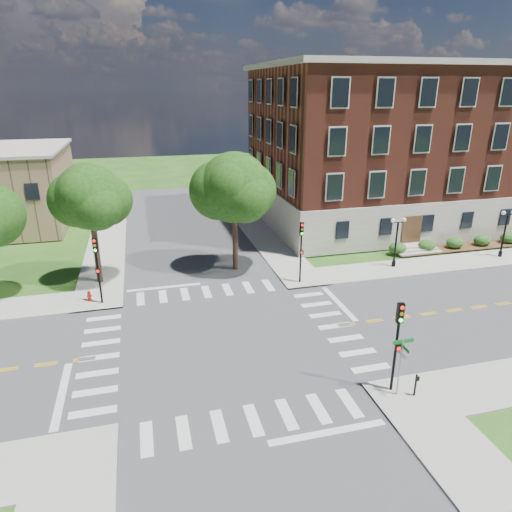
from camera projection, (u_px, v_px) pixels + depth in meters
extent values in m
plane|color=#234B15|center=(224.00, 341.00, 27.49)|extent=(160.00, 160.00, 0.00)
cube|color=#3D3D3F|center=(224.00, 341.00, 27.48)|extent=(90.00, 12.00, 0.01)
cube|color=#3D3D3F|center=(224.00, 341.00, 27.48)|extent=(12.00, 90.00, 0.01)
cube|color=#9E9B93|center=(466.00, 261.00, 39.86)|extent=(34.00, 3.50, 0.12)
cube|color=#9E9B93|center=(255.00, 225.00, 50.15)|extent=(3.50, 34.00, 0.12)
cube|color=#9E9B93|center=(108.00, 236.00, 46.53)|extent=(3.50, 34.00, 0.12)
cube|color=silver|center=(339.00, 303.00, 32.26)|extent=(0.40, 5.50, 0.00)
cube|color=#9F988C|center=(394.00, 200.00, 52.27)|extent=(30.00, 20.00, 4.20)
cube|color=maroon|center=(402.00, 127.00, 49.48)|extent=(29.55, 19.70, 11.80)
cube|color=#9F988C|center=(408.00, 66.00, 47.33)|extent=(30.60, 20.60, 0.50)
cube|color=#472D19|center=(412.00, 231.00, 42.37)|extent=(2.00, 0.10, 2.80)
cylinder|color=black|center=(97.00, 255.00, 34.86)|extent=(0.44, 0.44, 4.30)
sphere|color=#17390F|center=(89.00, 197.00, 33.26)|extent=(4.87, 4.87, 4.87)
cylinder|color=black|center=(235.00, 245.00, 37.47)|extent=(0.44, 0.44, 4.02)
sphere|color=#17390F|center=(234.00, 188.00, 35.79)|extent=(5.60, 5.60, 5.60)
cylinder|color=black|center=(395.00, 357.00, 22.25)|extent=(0.14, 0.14, 3.80)
cube|color=black|center=(400.00, 313.00, 21.41)|extent=(0.35, 0.27, 1.00)
cylinder|color=red|center=(402.00, 308.00, 21.18)|extent=(0.19, 0.08, 0.18)
cylinder|color=orange|center=(402.00, 314.00, 21.29)|extent=(0.19, 0.08, 0.18)
cylinder|color=#19E533|center=(401.00, 320.00, 21.41)|extent=(0.19, 0.08, 0.18)
cube|color=black|center=(398.00, 348.00, 21.88)|extent=(0.32, 0.17, 0.30)
cylinder|color=black|center=(301.00, 259.00, 34.85)|extent=(0.14, 0.14, 3.80)
cube|color=black|center=(302.00, 229.00, 34.01)|extent=(0.37, 0.31, 1.00)
cylinder|color=red|center=(302.00, 225.00, 33.78)|extent=(0.19, 0.11, 0.18)
cylinder|color=orange|center=(302.00, 229.00, 33.89)|extent=(0.19, 0.11, 0.18)
cylinder|color=#19E533|center=(302.00, 234.00, 34.01)|extent=(0.19, 0.11, 0.18)
cube|color=black|center=(302.00, 252.00, 34.47)|extent=(0.32, 0.21, 0.30)
cylinder|color=black|center=(99.00, 278.00, 31.40)|extent=(0.14, 0.14, 3.80)
cube|color=black|center=(95.00, 245.00, 30.56)|extent=(0.34, 0.25, 1.00)
cylinder|color=red|center=(94.00, 241.00, 30.33)|extent=(0.18, 0.07, 0.18)
cylinder|color=orange|center=(95.00, 246.00, 30.44)|extent=(0.18, 0.07, 0.18)
cylinder|color=#19E533|center=(95.00, 250.00, 30.56)|extent=(0.18, 0.07, 0.18)
cube|color=black|center=(98.00, 271.00, 31.02)|extent=(0.31, 0.15, 0.30)
cylinder|color=black|center=(394.00, 263.00, 38.49)|extent=(0.32, 0.32, 0.50)
cylinder|color=black|center=(396.00, 245.00, 37.91)|extent=(0.16, 0.16, 3.80)
cube|color=black|center=(398.00, 222.00, 37.23)|extent=(1.00, 0.06, 0.06)
sphere|color=white|center=(393.00, 221.00, 37.05)|extent=(0.36, 0.36, 0.36)
sphere|color=white|center=(404.00, 220.00, 37.28)|extent=(0.36, 0.36, 0.36)
cylinder|color=black|center=(500.00, 254.00, 40.71)|extent=(0.32, 0.32, 0.50)
cylinder|color=black|center=(504.00, 236.00, 40.14)|extent=(0.16, 0.16, 3.80)
cube|color=black|center=(508.00, 215.00, 39.45)|extent=(1.00, 0.06, 0.06)
sphere|color=white|center=(504.00, 213.00, 39.27)|extent=(0.36, 0.36, 0.36)
cylinder|color=gray|center=(400.00, 367.00, 22.00)|extent=(0.07, 0.07, 3.10)
cube|color=#0E7023|center=(403.00, 341.00, 21.49)|extent=(1.10, 0.03, 0.20)
cube|color=#0E7023|center=(403.00, 346.00, 21.58)|extent=(0.03, 1.10, 0.20)
cube|color=silver|center=(402.00, 354.00, 21.75)|extent=(0.03, 0.75, 0.25)
cylinder|color=black|center=(415.00, 385.00, 22.25)|extent=(0.10, 0.10, 1.20)
cube|color=black|center=(418.00, 379.00, 21.98)|extent=(0.14, 0.08, 0.22)
cylinder|color=#A6150C|center=(90.00, 300.00, 32.34)|extent=(0.32, 0.32, 0.10)
cylinder|color=#A6150C|center=(89.00, 297.00, 32.25)|extent=(0.22, 0.22, 0.60)
sphere|color=#A6150C|center=(89.00, 293.00, 32.13)|extent=(0.24, 0.24, 0.24)
cylinder|color=#A6150C|center=(89.00, 296.00, 32.22)|extent=(0.35, 0.12, 0.12)
cylinder|color=#A6150C|center=(89.00, 296.00, 32.22)|extent=(0.12, 0.35, 0.12)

